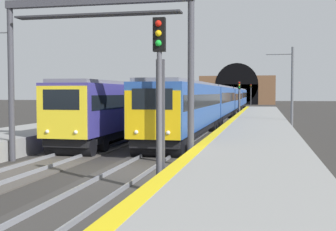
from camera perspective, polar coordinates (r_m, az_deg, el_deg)
name	(u,v)px	position (r m, az deg, el deg)	size (l,w,h in m)	color
ground_plane	(133,172)	(18.19, -4.47, -7.32)	(320.00, 320.00, 0.00)	#302D2B
platform_right	(250,165)	(17.36, 10.51, -6.22)	(112.00, 4.75, 0.97)	gray
platform_right_edge_strip	(195,150)	(17.48, 3.52, -4.49)	(112.00, 0.50, 0.01)	yellow
track_main_line	(133,171)	(18.18, -4.47, -7.19)	(160.00, 2.86, 0.21)	#383533
track_adjacent_line	(35,168)	(19.87, -16.73, -6.43)	(160.00, 2.84, 0.21)	#4C4742
train_main_approaching	(224,100)	(58.71, 7.24, 1.99)	(76.27, 2.85, 3.97)	#264C99
train_adjacent_platform	(160,103)	(41.60, -0.99, 1.60)	(41.30, 2.78, 4.82)	navy
railway_signal_near	(160,89)	(13.87, -1.10, 3.41)	(0.39, 0.38, 5.57)	#4C4C54
railway_signal_mid	(239,95)	(58.51, 9.15, 2.58)	(0.39, 0.38, 4.72)	#4C4C54
railway_signal_far	(251,93)	(108.51, 10.61, 2.85)	(0.39, 0.38, 5.32)	#38383D
overhead_signal_gantry	(97,39)	(20.32, -9.18, 9.71)	(0.70, 8.83, 7.49)	#3F3F47
tunnel_portal	(237,90)	(122.18, 8.85, 3.26)	(2.98, 20.45, 11.45)	brown
catenary_mast_near	(292,88)	(38.50, 15.63, 3.45)	(0.22, 2.29, 7.05)	#595B60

